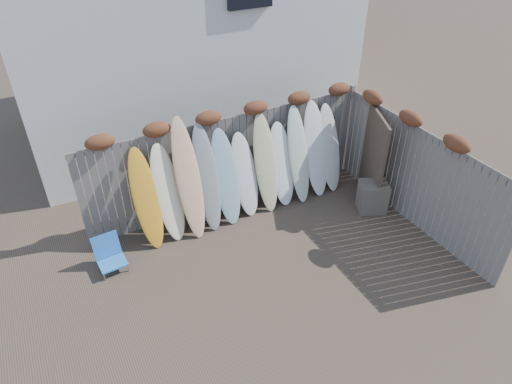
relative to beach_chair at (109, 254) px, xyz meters
name	(u,v)px	position (x,y,z in m)	size (l,w,h in m)	color
ground	(287,272)	(2.75, -1.60, -0.29)	(80.00, 80.00, 0.00)	#493A2D
back_fence	(231,154)	(2.81, 0.79, 0.89)	(6.05, 0.28, 2.24)	slate
right_fence	(415,170)	(5.74, -1.35, 0.85)	(0.28, 4.40, 2.24)	slate
house	(174,4)	(3.25, 4.90, 2.91)	(8.50, 5.50, 6.33)	silver
beach_chair	(109,254)	(0.00, 0.00, 0.00)	(0.51, 0.54, 0.63)	#297BD0
wooden_crate	(373,197)	(5.28, -0.83, 0.03)	(0.56, 0.47, 0.65)	#63574A
lattice_panel	(373,158)	(5.51, -0.40, 0.69)	(0.05, 1.31, 1.96)	#3A3223
surfboard_0	(146,199)	(0.88, 0.37, 0.67)	(0.48, 0.07, 2.00)	orange
surfboard_1	(168,193)	(1.30, 0.40, 0.65)	(0.51, 0.07, 1.96)	#FEF1C8
surfboard_2	(188,180)	(1.71, 0.35, 0.86)	(0.47, 0.07, 2.41)	#FFD591
surfboard_3	(207,179)	(2.08, 0.37, 0.75)	(0.46, 0.07, 2.18)	gray
surfboard_4	(226,178)	(2.48, 0.36, 0.66)	(0.53, 0.07, 1.99)	#8AAABE
surfboard_5	(245,175)	(2.91, 0.40, 0.57)	(0.53, 0.07, 1.79)	silver
surfboard_6	(265,163)	(3.38, 0.39, 0.72)	(0.47, 0.07, 2.10)	beige
surfboard_7	(282,165)	(3.77, 0.39, 0.58)	(0.54, 0.07, 1.82)	white
surfboard_8	(298,155)	(4.15, 0.36, 0.72)	(0.45, 0.07, 2.11)	silver
surfboard_9	(316,149)	(4.61, 0.39, 0.72)	(0.55, 0.07, 2.11)	white
surfboard_10	(330,148)	(4.96, 0.38, 0.66)	(0.51, 0.07, 1.98)	silver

